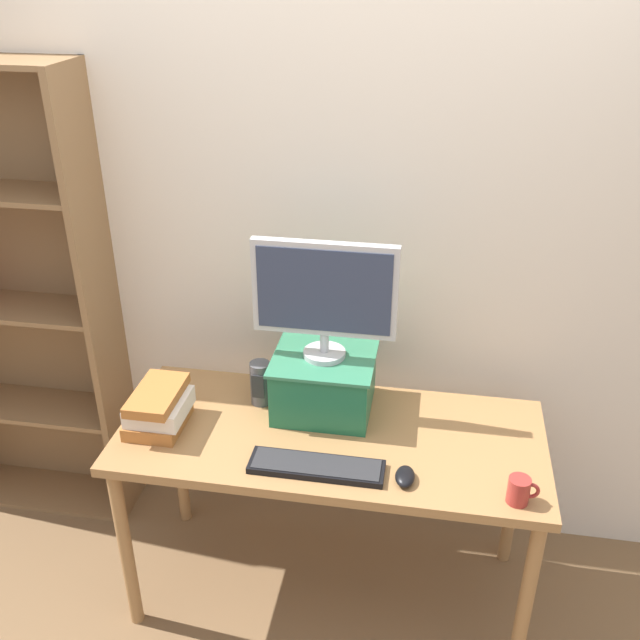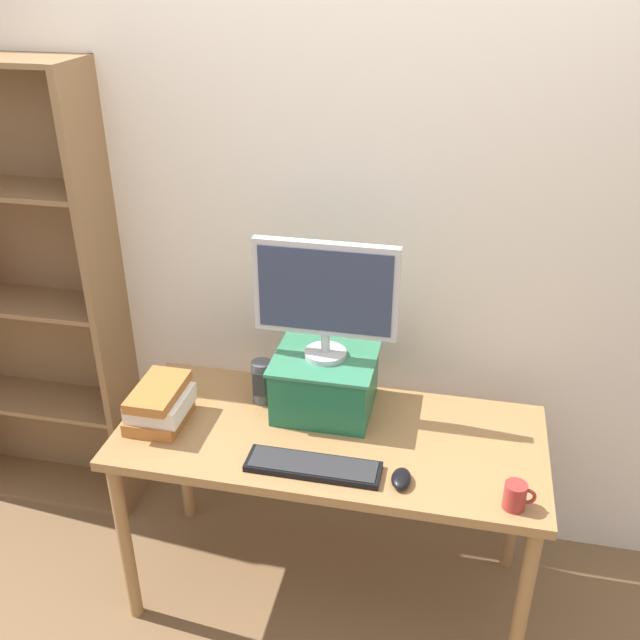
{
  "view_description": "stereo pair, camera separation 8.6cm",
  "coord_description": "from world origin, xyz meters",
  "px_view_note": "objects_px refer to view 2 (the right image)",
  "views": [
    {
      "loc": [
        0.31,
        -2.03,
        2.32
      ],
      "look_at": [
        -0.05,
        0.06,
        1.19
      ],
      "focal_mm": 40.0,
      "sensor_mm": 36.0,
      "label": 1
    },
    {
      "loc": [
        0.4,
        -2.02,
        2.32
      ],
      "look_at": [
        -0.05,
        0.06,
        1.19
      ],
      "focal_mm": 40.0,
      "sensor_mm": 36.0,
      "label": 2
    }
  ],
  "objects_px": {
    "computer_mouse": "(401,479)",
    "desk_speaker": "(262,382)",
    "bookshelf_unit": "(16,296)",
    "book_stack": "(159,405)",
    "keyboard": "(313,466)",
    "desk": "(330,452)",
    "coffee_mug": "(516,496)",
    "riser_box": "(325,380)",
    "computer_monitor": "(326,294)"
  },
  "relations": [
    {
      "from": "computer_monitor",
      "to": "desk_speaker",
      "type": "relative_size",
      "value": 2.96
    },
    {
      "from": "riser_box",
      "to": "keyboard",
      "type": "distance_m",
      "value": 0.38
    },
    {
      "from": "keyboard",
      "to": "computer_mouse",
      "type": "bearing_deg",
      "value": -1.19
    },
    {
      "from": "computer_mouse",
      "to": "book_stack",
      "type": "distance_m",
      "value": 0.91
    },
    {
      "from": "book_stack",
      "to": "coffee_mug",
      "type": "bearing_deg",
      "value": -8.46
    },
    {
      "from": "keyboard",
      "to": "coffee_mug",
      "type": "distance_m",
      "value": 0.65
    },
    {
      "from": "desk_speaker",
      "to": "coffee_mug",
      "type": "bearing_deg",
      "value": -23.19
    },
    {
      "from": "riser_box",
      "to": "computer_monitor",
      "type": "bearing_deg",
      "value": -90.0
    },
    {
      "from": "computer_mouse",
      "to": "desk_speaker",
      "type": "height_order",
      "value": "desk_speaker"
    },
    {
      "from": "keyboard",
      "to": "book_stack",
      "type": "xyz_separation_m",
      "value": [
        -0.6,
        0.14,
        0.06
      ]
    },
    {
      "from": "desk",
      "to": "computer_monitor",
      "type": "xyz_separation_m",
      "value": [
        -0.05,
        0.15,
        0.56
      ]
    },
    {
      "from": "desk_speaker",
      "to": "keyboard",
      "type": "bearing_deg",
      "value": -51.92
    },
    {
      "from": "desk",
      "to": "riser_box",
      "type": "relative_size",
      "value": 4.09
    },
    {
      "from": "riser_box",
      "to": "computer_monitor",
      "type": "distance_m",
      "value": 0.35
    },
    {
      "from": "bookshelf_unit",
      "to": "coffee_mug",
      "type": "xyz_separation_m",
      "value": [
        2.07,
        -0.61,
        -0.18
      ]
    },
    {
      "from": "book_stack",
      "to": "riser_box",
      "type": "bearing_deg",
      "value": 21.18
    },
    {
      "from": "coffee_mug",
      "to": "keyboard",
      "type": "bearing_deg",
      "value": 176.17
    },
    {
      "from": "keyboard",
      "to": "desk",
      "type": "bearing_deg",
      "value": 86.05
    },
    {
      "from": "bookshelf_unit",
      "to": "computer_mouse",
      "type": "xyz_separation_m",
      "value": [
        1.71,
        -0.57,
        -0.21
      ]
    },
    {
      "from": "desk",
      "to": "bookshelf_unit",
      "type": "height_order",
      "value": "bookshelf_unit"
    },
    {
      "from": "bookshelf_unit",
      "to": "book_stack",
      "type": "height_order",
      "value": "bookshelf_unit"
    },
    {
      "from": "desk",
      "to": "riser_box",
      "type": "bearing_deg",
      "value": 107.54
    },
    {
      "from": "computer_monitor",
      "to": "keyboard",
      "type": "height_order",
      "value": "computer_monitor"
    },
    {
      "from": "computer_mouse",
      "to": "book_stack",
      "type": "bearing_deg",
      "value": 170.57
    },
    {
      "from": "computer_mouse",
      "to": "coffee_mug",
      "type": "bearing_deg",
      "value": -6.0
    },
    {
      "from": "riser_box",
      "to": "bookshelf_unit",
      "type": "bearing_deg",
      "value": 171.46
    },
    {
      "from": "computer_mouse",
      "to": "coffee_mug",
      "type": "relative_size",
      "value": 1.05
    },
    {
      "from": "desk",
      "to": "coffee_mug",
      "type": "relative_size",
      "value": 15.23
    },
    {
      "from": "bookshelf_unit",
      "to": "computer_monitor",
      "type": "distance_m",
      "value": 1.42
    },
    {
      "from": "keyboard",
      "to": "desk_speaker",
      "type": "bearing_deg",
      "value": 128.08
    },
    {
      "from": "book_stack",
      "to": "bookshelf_unit",
      "type": "bearing_deg",
      "value": 152.49
    },
    {
      "from": "riser_box",
      "to": "coffee_mug",
      "type": "distance_m",
      "value": 0.8
    },
    {
      "from": "computer_mouse",
      "to": "book_stack",
      "type": "relative_size",
      "value": 0.39
    },
    {
      "from": "bookshelf_unit",
      "to": "book_stack",
      "type": "relative_size",
      "value": 7.35
    },
    {
      "from": "riser_box",
      "to": "desk_speaker",
      "type": "height_order",
      "value": "riser_box"
    },
    {
      "from": "bookshelf_unit",
      "to": "keyboard",
      "type": "height_order",
      "value": "bookshelf_unit"
    },
    {
      "from": "desk",
      "to": "desk_speaker",
      "type": "bearing_deg",
      "value": 153.28
    },
    {
      "from": "computer_monitor",
      "to": "book_stack",
      "type": "height_order",
      "value": "computer_monitor"
    },
    {
      "from": "desk",
      "to": "coffee_mug",
      "type": "xyz_separation_m",
      "value": [
        0.63,
        -0.25,
        0.13
      ]
    },
    {
      "from": "computer_mouse",
      "to": "coffee_mug",
      "type": "xyz_separation_m",
      "value": [
        0.36,
        -0.04,
        0.03
      ]
    },
    {
      "from": "desk",
      "to": "bookshelf_unit",
      "type": "relative_size",
      "value": 0.77
    },
    {
      "from": "computer_mouse",
      "to": "computer_monitor",
      "type": "bearing_deg",
      "value": 131.83
    },
    {
      "from": "computer_mouse",
      "to": "desk_speaker",
      "type": "relative_size",
      "value": 0.61
    },
    {
      "from": "bookshelf_unit",
      "to": "desk_speaker",
      "type": "relative_size",
      "value": 11.48
    },
    {
      "from": "keyboard",
      "to": "book_stack",
      "type": "distance_m",
      "value": 0.62
    },
    {
      "from": "riser_box",
      "to": "computer_monitor",
      "type": "xyz_separation_m",
      "value": [
        0.0,
        -0.0,
        0.35
      ]
    },
    {
      "from": "desk",
      "to": "desk_speaker",
      "type": "xyz_separation_m",
      "value": [
        -0.29,
        0.15,
        0.17
      ]
    },
    {
      "from": "riser_box",
      "to": "desk_speaker",
      "type": "bearing_deg",
      "value": -177.91
    },
    {
      "from": "desk",
      "to": "book_stack",
      "type": "distance_m",
      "value": 0.64
    },
    {
      "from": "book_stack",
      "to": "desk_speaker",
      "type": "relative_size",
      "value": 1.56
    }
  ]
}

